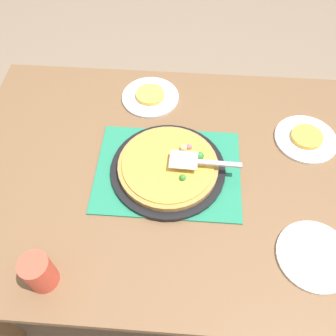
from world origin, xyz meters
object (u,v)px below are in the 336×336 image
(served_slice_right, at_px, (150,95))
(pizza, at_px, (169,166))
(plate_far_right, at_px, (150,97))
(plate_near_left, at_px, (306,139))
(served_slice_left, at_px, (307,137))
(plate_side, at_px, (315,256))
(pizza_pan, at_px, (168,169))
(cup_near, at_px, (39,272))
(pizza_server, at_px, (199,162))

(served_slice_right, bearing_deg, pizza, -74.38)
(plate_far_right, bearing_deg, plate_near_left, -16.59)
(pizza, xyz_separation_m, served_slice_left, (0.48, 0.17, -0.02))
(served_slice_right, bearing_deg, plate_side, -48.68)
(pizza, height_order, plate_side, pizza)
(served_slice_left, bearing_deg, pizza_pan, -160.34)
(served_slice_right, bearing_deg, plate_near_left, -16.59)
(served_slice_left, distance_m, cup_near, 0.97)
(pizza_pan, relative_size, served_slice_left, 3.45)
(plate_near_left, height_order, cup_near, cup_near)
(plate_side, height_order, cup_near, cup_near)
(plate_near_left, relative_size, plate_far_right, 1.00)
(served_slice_left, xyz_separation_m, served_slice_right, (-0.57, 0.17, 0.00))
(plate_side, bearing_deg, pizza, 148.68)
(plate_far_right, distance_m, pizza_server, 0.40)
(pizza, distance_m, cup_near, 0.50)
(plate_far_right, relative_size, served_slice_left, 2.00)
(plate_far_right, distance_m, served_slice_right, 0.01)
(served_slice_left, bearing_deg, cup_near, -144.81)
(pizza, relative_size, plate_near_left, 1.50)
(served_slice_right, bearing_deg, pizza_pan, -74.68)
(pizza_pan, relative_size, plate_far_right, 1.73)
(plate_near_left, distance_m, pizza_server, 0.42)
(plate_near_left, relative_size, pizza_server, 0.95)
(served_slice_left, distance_m, pizza_server, 0.42)
(plate_side, height_order, pizza_server, pizza_server)
(plate_side, bearing_deg, served_slice_right, 131.32)
(cup_near, bearing_deg, pizza_server, 43.06)
(plate_near_left, bearing_deg, served_slice_right, 163.41)
(plate_near_left, relative_size, plate_side, 1.00)
(plate_near_left, distance_m, plate_side, 0.44)
(plate_far_right, height_order, plate_side, same)
(plate_side, xyz_separation_m, pizza_server, (-0.34, 0.26, 0.06))
(plate_near_left, height_order, served_slice_left, served_slice_left)
(plate_far_right, height_order, pizza_server, pizza_server)
(plate_side, distance_m, served_slice_left, 0.44)
(plate_side, relative_size, served_slice_right, 2.00)
(plate_far_right, bearing_deg, plate_side, -48.68)
(plate_side, distance_m, served_slice_right, 0.81)
(served_slice_left, bearing_deg, plate_near_left, 0.00)
(pizza, distance_m, plate_near_left, 0.51)
(pizza, bearing_deg, plate_side, -31.32)
(plate_near_left, bearing_deg, served_slice_left, 0.00)
(pizza_pan, distance_m, plate_near_left, 0.51)
(served_slice_left, xyz_separation_m, cup_near, (-0.79, -0.56, 0.04))
(pizza_pan, xyz_separation_m, plate_side, (0.44, -0.27, -0.01))
(pizza_server, bearing_deg, served_slice_right, 119.00)
(pizza, height_order, plate_near_left, pizza)
(plate_side, bearing_deg, pizza_pan, 148.85)
(pizza_pan, relative_size, plate_near_left, 1.73)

